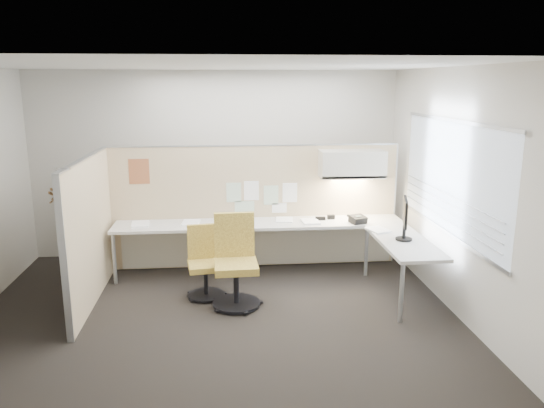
{
  "coord_description": "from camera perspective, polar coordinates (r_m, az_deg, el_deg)",
  "views": [
    {
      "loc": [
        0.11,
        -5.79,
        2.63
      ],
      "look_at": [
        0.72,
        0.8,
        1.1
      ],
      "focal_mm": 35.0,
      "sensor_mm": 36.0,
      "label": 1
    }
  ],
  "objects": [
    {
      "name": "paper_stack_5",
      "position": [
        7.06,
        11.33,
        -2.75
      ],
      "size": [
        0.32,
        0.36,
        0.02
      ],
      "primitive_type": "cube",
      "rotation": [
        0.0,
        0.0,
        0.34
      ],
      "color": "white",
      "rests_on": "desk"
    },
    {
      "name": "paper_stack_1",
      "position": [
        7.36,
        -8.72,
        -2.0
      ],
      "size": [
        0.26,
        0.32,
        0.02
      ],
      "primitive_type": "cube",
      "rotation": [
        0.0,
        0.0,
        -0.11
      ],
      "color": "white",
      "rests_on": "desk"
    },
    {
      "name": "partition_back",
      "position": [
        7.61,
        -1.86,
        -0.31
      ],
      "size": [
        4.1,
        0.06,
        1.75
      ],
      "primitive_type": "cube",
      "color": "#CFB48F",
      "rests_on": "floor"
    },
    {
      "name": "paper_stack_2",
      "position": [
        7.25,
        -3.96,
        -2.03
      ],
      "size": [
        0.27,
        0.33,
        0.04
      ],
      "primitive_type": "cube",
      "rotation": [
        0.0,
        0.0,
        -0.12
      ],
      "color": "white",
      "rests_on": "desk"
    },
    {
      "name": "pinned_papers",
      "position": [
        7.54,
        -1.24,
        0.81
      ],
      "size": [
        1.01,
        0.0,
        0.47
      ],
      "color": "#8CBF8C",
      "rests_on": "partition_back"
    },
    {
      "name": "wall_back",
      "position": [
        8.13,
        -6.04,
        4.26
      ],
      "size": [
        5.5,
        0.02,
        2.8
      ],
      "primitive_type": "cube",
      "color": "beige",
      "rests_on": "ground"
    },
    {
      "name": "phone",
      "position": [
        7.37,
        9.18,
        -1.65
      ],
      "size": [
        0.26,
        0.25,
        0.12
      ],
      "rotation": [
        0.0,
        0.0,
        0.34
      ],
      "color": "black",
      "rests_on": "desk"
    },
    {
      "name": "wall_right",
      "position": [
        6.48,
        18.84,
        1.39
      ],
      "size": [
        0.02,
        4.5,
        2.8
      ],
      "primitive_type": "cube",
      "color": "beige",
      "rests_on": "ground"
    },
    {
      "name": "tape_dispenser",
      "position": [
        7.55,
        6.36,
        -1.39
      ],
      "size": [
        0.11,
        0.07,
        0.06
      ],
      "primitive_type": "cube",
      "rotation": [
        0.0,
        0.0,
        0.11
      ],
      "color": "black",
      "rests_on": "desk"
    },
    {
      "name": "chair_left",
      "position": [
        6.7,
        -7.24,
        -6.43
      ],
      "size": [
        0.46,
        0.48,
        0.88
      ],
      "rotation": [
        0.0,
        0.0,
        0.13
      ],
      "color": "black",
      "rests_on": "floor"
    },
    {
      "name": "floor",
      "position": [
        6.36,
        -5.95,
        -11.51
      ],
      "size": [
        5.5,
        4.5,
        0.01
      ],
      "primitive_type": "cube",
      "color": "black",
      "rests_on": "ground"
    },
    {
      "name": "monitor",
      "position": [
        6.64,
        14.12,
        -1.33
      ],
      "size": [
        0.2,
        0.48,
        0.51
      ],
      "rotation": [
        0.0,
        0.0,
        1.28
      ],
      "color": "black",
      "rests_on": "desk"
    },
    {
      "name": "desk",
      "position": [
        7.25,
        1.4,
        -3.21
      ],
      "size": [
        4.0,
        2.07,
        0.73
      ],
      "color": "beige",
      "rests_on": "floor"
    },
    {
      "name": "paper_stack_3",
      "position": [
        7.43,
        1.34,
        -1.71
      ],
      "size": [
        0.27,
        0.33,
        0.02
      ],
      "primitive_type": "cube",
      "rotation": [
        0.0,
        0.0,
        -0.12
      ],
      "color": "white",
      "rests_on": "desk"
    },
    {
      "name": "ceiling",
      "position": [
        5.79,
        -6.62,
        14.68
      ],
      "size": [
        5.5,
        4.5,
        0.01
      ],
      "primitive_type": "cube",
      "color": "white",
      "rests_on": "wall_back"
    },
    {
      "name": "window_pane",
      "position": [
        6.44,
        18.74,
        2.69
      ],
      "size": [
        0.01,
        2.8,
        1.3
      ],
      "primitive_type": "cube",
      "color": "#A0AABA",
      "rests_on": "wall_right"
    },
    {
      "name": "overhead_bin",
      "position": [
        7.48,
        8.61,
        4.28
      ],
      "size": [
        0.9,
        0.36,
        0.38
      ],
      "primitive_type": "cube",
      "color": "beige",
      "rests_on": "partition_back"
    },
    {
      "name": "partition_left",
      "position": [
        6.73,
        -18.99,
        -2.82
      ],
      "size": [
        0.06,
        2.2,
        1.75
      ],
      "primitive_type": "cube",
      "color": "#CFB48F",
      "rests_on": "floor"
    },
    {
      "name": "paper_stack_0",
      "position": [
        7.4,
        -13.98,
        -2.13
      ],
      "size": [
        0.26,
        0.32,
        0.03
      ],
      "primitive_type": "cube",
      "rotation": [
        0.0,
        0.0,
        0.09
      ],
      "color": "white",
      "rests_on": "desk"
    },
    {
      "name": "wall_front",
      "position": [
        3.75,
        -6.75,
        -6.22
      ],
      "size": [
        5.5,
        0.02,
        2.8
      ],
      "primitive_type": "cube",
      "color": "beige",
      "rests_on": "ground"
    },
    {
      "name": "chair_right",
      "position": [
        6.38,
        -3.94,
        -6.45
      ],
      "size": [
        0.57,
        0.57,
        1.08
      ],
      "rotation": [
        0.0,
        0.0,
        0.04
      ],
      "color": "black",
      "rests_on": "floor"
    },
    {
      "name": "task_light_strip",
      "position": [
        7.52,
        8.56,
        2.7
      ],
      "size": [
        0.6,
        0.06,
        0.02
      ],
      "primitive_type": "cube",
      "color": "#FFEABF",
      "rests_on": "overhead_bin"
    },
    {
      "name": "paper_stack_4",
      "position": [
        7.35,
        4.14,
        -1.89
      ],
      "size": [
        0.25,
        0.31,
        0.02
      ],
      "primitive_type": "cube",
      "rotation": [
        0.0,
        0.0,
        0.07
      ],
      "color": "white",
      "rests_on": "desk"
    },
    {
      "name": "coat_hook",
      "position": [
        5.83,
        -22.06,
        0.07
      ],
      "size": [
        0.18,
        0.45,
        1.35
      ],
      "color": "silver",
      "rests_on": "partition_left"
    },
    {
      "name": "stapler",
      "position": [
        7.48,
        5.23,
        -1.55
      ],
      "size": [
        0.14,
        0.05,
        0.05
      ],
      "primitive_type": "cube",
      "rotation": [
        0.0,
        0.0,
        -0.1
      ],
      "color": "black",
      "rests_on": "desk"
    },
    {
      "name": "poster",
      "position": [
        7.54,
        -14.11,
        3.41
      ],
      "size": [
        0.28,
        0.0,
        0.35
      ],
      "primitive_type": "cube",
      "color": "#DB5C1B",
      "rests_on": "partition_back"
    }
  ]
}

